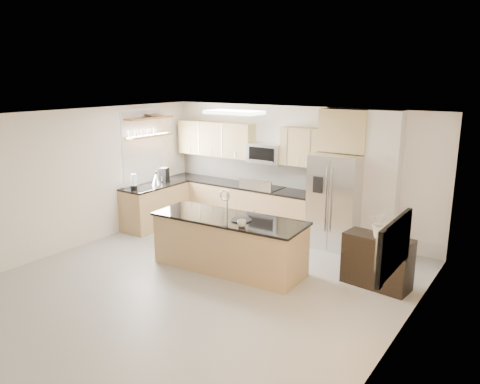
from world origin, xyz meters
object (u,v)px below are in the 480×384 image
Objects in this scene: refrigerator at (337,201)px; platter at (241,220)px; cup at (242,223)px; bowl at (151,115)px; kettle at (156,179)px; range at (262,208)px; blender at (134,183)px; coffee_maker at (164,175)px; television at (385,244)px; flower_vase at (384,216)px; island at (229,243)px; microwave at (266,153)px; credenza at (377,261)px.

refrigerator is 5.30× the size of platter.
bowl is at bearing 156.07° from cup.
kettle reaches higher than cup.
blender reaches higher than range.
cup is at bearing -23.93° from bowl.
bowl is (-2.25, -0.88, 1.91)m from range.
cup is 3.56m from coffee_maker.
coffee_maker is 6.10m from television.
flower_vase reaches higher than coffee_maker.
range is at bearing 103.17° from island.
coffee_maker is (-2.10, -0.86, -0.56)m from microwave.
credenza is 3.04× the size of platter.
range is 2.71m from blender.
microwave reaches higher than flower_vase.
blender is (-3.73, -1.60, 0.17)m from refrigerator.
blender is 0.31× the size of television.
island reaches higher than credenza.
platter is (0.88, -2.10, 0.44)m from range.
range is at bearing 21.41° from bowl.
platter is at bearing -68.34° from microwave.
bowl reaches higher than refrigerator.
cup is (1.07, -2.35, 0.48)m from range.
platter is 3.00m from blender.
refrigerator is at bearing 133.89° from flower_vase.
kettle is at bearing 155.50° from island.
flower_vase is at bearing 2.71° from blender.
range is at bearing 38.40° from blender.
blender is 5.78m from television.
kettle is (-4.93, 0.31, 0.64)m from credenza.
coffee_maker is at bearing -160.75° from range.
island is at bearing -73.37° from range.
refrigerator is (1.66, -0.05, 0.42)m from range.
platter is at bearing -19.83° from kettle.
range is 1.65× the size of flower_vase.
microwave is 3.37m from flower_vase.
coffee_maker is (-2.71, 1.33, 0.62)m from island.
television is at bearing -72.45° from flower_vase.
range is 4.03× the size of kettle.
coffee_maker is at bearing 91.25° from blender.
kettle is at bearing -149.91° from microwave.
refrigerator is 1.65× the size of television.
kettle is at bearing 69.48° from television.
refrigerator is at bearing 15.23° from kettle.
coffee_maker reaches higher than kettle.
range is 0.43× the size of island.
credenza is 5.54m from bowl.
cup is 3.22m from blender.
kettle is at bearing 157.12° from cup.
credenza is (2.90, -1.48, -1.22)m from microwave.
television is at bearing -42.75° from microwave.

